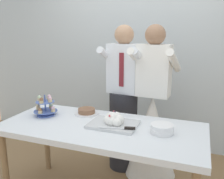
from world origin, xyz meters
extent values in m
cube|color=silver|center=(0.00, 1.43, 1.45)|extent=(5.20, 0.10, 2.90)
cube|color=silver|center=(0.00, 0.00, 0.75)|extent=(1.80, 0.80, 0.05)
cylinder|color=olive|center=(-0.82, -0.32, 0.36)|extent=(0.06, 0.06, 0.72)
cylinder|color=olive|center=(-0.82, 0.32, 0.36)|extent=(0.06, 0.06, 0.72)
cylinder|color=olive|center=(0.82, 0.32, 0.36)|extent=(0.06, 0.06, 0.72)
cylinder|color=#4C66B2|center=(-0.62, 0.06, 0.78)|extent=(0.17, 0.17, 0.01)
cylinder|color=#4C66B2|center=(-0.62, 0.06, 0.88)|extent=(0.01, 0.01, 0.21)
cylinder|color=#4C66B2|center=(-0.62, 0.06, 0.82)|extent=(0.23, 0.23, 0.01)
cylinder|color=#D1B784|center=(-0.53, 0.06, 0.84)|extent=(0.04, 0.04, 0.03)
sphere|color=#EAB7C6|center=(-0.53, 0.06, 0.86)|extent=(0.04, 0.04, 0.04)
cylinder|color=#D1B784|center=(-0.61, 0.15, 0.84)|extent=(0.04, 0.04, 0.03)
sphere|color=beige|center=(-0.61, 0.15, 0.86)|extent=(0.04, 0.04, 0.04)
cylinder|color=#D1B784|center=(-0.71, 0.06, 0.84)|extent=(0.04, 0.04, 0.03)
sphere|color=#D6B27A|center=(-0.71, 0.06, 0.86)|extent=(0.04, 0.04, 0.04)
cylinder|color=#D1B784|center=(-0.62, -0.02, 0.84)|extent=(0.04, 0.04, 0.03)
sphere|color=brown|center=(-0.62, -0.02, 0.86)|extent=(0.04, 0.04, 0.04)
cylinder|color=#4C66B2|center=(-0.62, 0.06, 0.92)|extent=(0.18, 0.18, 0.01)
cylinder|color=#D1B784|center=(-0.56, 0.06, 0.93)|extent=(0.04, 0.04, 0.03)
sphere|color=#EAB7C6|center=(-0.56, 0.06, 0.96)|extent=(0.04, 0.04, 0.04)
cylinder|color=#D1B784|center=(-0.61, 0.13, 0.93)|extent=(0.04, 0.04, 0.03)
sphere|color=#EAB7C6|center=(-0.61, 0.13, 0.96)|extent=(0.04, 0.04, 0.04)
cylinder|color=#D1B784|center=(-0.68, 0.06, 0.93)|extent=(0.04, 0.04, 0.03)
sphere|color=beige|center=(-0.68, 0.06, 0.96)|extent=(0.04, 0.04, 0.04)
cylinder|color=#D1B784|center=(-0.61, 0.00, 0.93)|extent=(0.04, 0.04, 0.03)
sphere|color=brown|center=(-0.61, 0.00, 0.96)|extent=(0.04, 0.04, 0.04)
cube|color=silver|center=(0.10, 0.04, 0.79)|extent=(0.42, 0.31, 0.02)
sphere|color=white|center=(0.15, 0.04, 0.83)|extent=(0.10, 0.10, 0.10)
sphere|color=white|center=(0.14, 0.08, 0.83)|extent=(0.08, 0.08, 0.08)
sphere|color=white|center=(0.10, 0.12, 0.83)|extent=(0.09, 0.09, 0.09)
sphere|color=white|center=(0.07, 0.08, 0.83)|extent=(0.10, 0.10, 0.10)
sphere|color=white|center=(0.05, 0.04, 0.82)|extent=(0.07, 0.07, 0.07)
sphere|color=white|center=(0.08, 0.01, 0.83)|extent=(0.08, 0.08, 0.08)
sphere|color=white|center=(0.10, 0.00, 0.83)|extent=(0.08, 0.08, 0.08)
sphere|color=white|center=(0.15, -0.01, 0.83)|extent=(0.08, 0.08, 0.08)
sphere|color=white|center=(0.10, 0.04, 0.84)|extent=(0.11, 0.11, 0.11)
sphere|color=#DB474C|center=(0.09, -0.01, 0.88)|extent=(0.02, 0.02, 0.02)
sphere|color=#DB474C|center=(0.09, 0.10, 0.89)|extent=(0.02, 0.02, 0.02)
sphere|color=#2D1938|center=(0.10, 0.08, 0.89)|extent=(0.02, 0.02, 0.02)
sphere|color=#DB474C|center=(0.13, 0.06, 0.88)|extent=(0.02, 0.02, 0.02)
cube|color=silver|center=(0.13, -0.07, 0.80)|extent=(0.23, 0.07, 0.00)
cube|color=black|center=(0.28, -0.04, 0.81)|extent=(0.09, 0.04, 0.02)
cylinder|color=white|center=(0.53, 0.03, 0.78)|extent=(0.19, 0.19, 0.01)
cylinder|color=white|center=(0.54, 0.03, 0.79)|extent=(0.19, 0.19, 0.01)
cylinder|color=white|center=(0.53, 0.02, 0.80)|extent=(0.19, 0.19, 0.01)
cylinder|color=white|center=(0.53, 0.02, 0.81)|extent=(0.19, 0.19, 0.01)
cylinder|color=white|center=(0.53, 0.03, 0.82)|extent=(0.19, 0.19, 0.01)
cylinder|color=white|center=(0.53, 0.03, 0.84)|extent=(0.19, 0.19, 0.01)
cylinder|color=white|center=(0.53, 0.03, 0.85)|extent=(0.19, 0.19, 0.01)
cylinder|color=white|center=(-0.26, 0.25, 0.78)|extent=(0.24, 0.24, 0.01)
cylinder|color=brown|center=(-0.26, 0.25, 0.81)|extent=(0.17, 0.17, 0.05)
cylinder|color=#232328|center=(-0.01, 0.68, 0.46)|extent=(0.32, 0.32, 0.92)
cube|color=white|center=(-0.01, 0.68, 1.19)|extent=(0.36, 0.23, 0.54)
sphere|color=tan|center=(-0.01, 0.68, 1.55)|extent=(0.21, 0.21, 0.21)
cylinder|color=white|center=(-0.18, 0.70, 1.30)|extent=(0.13, 0.49, 0.28)
cylinder|color=white|center=(0.19, 0.66, 1.30)|extent=(0.13, 0.49, 0.28)
cube|color=maroon|center=(0.00, 0.58, 1.19)|extent=(0.05, 0.02, 0.36)
cone|color=white|center=(0.33, 0.64, 0.46)|extent=(0.56, 0.56, 0.92)
cube|color=white|center=(0.33, 0.64, 1.19)|extent=(0.35, 0.23, 0.54)
sphere|color=#997054|center=(0.33, 0.64, 1.55)|extent=(0.21, 0.21, 0.21)
cylinder|color=white|center=(0.15, 0.66, 1.30)|extent=(0.11, 0.49, 0.28)
cylinder|color=white|center=(0.53, 0.63, 1.30)|extent=(0.11, 0.49, 0.28)
camera|label=1|loc=(0.79, -1.83, 1.58)|focal=38.62mm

